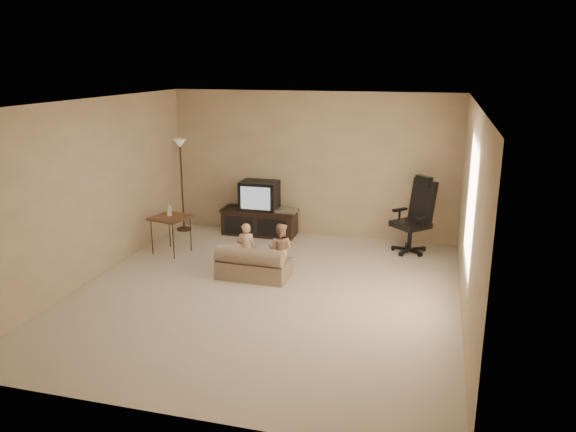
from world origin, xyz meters
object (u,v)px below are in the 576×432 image
toddler_right (280,249)px  floor_lamp (181,164)px  child_sofa (253,265)px  toddler_left (246,249)px  tv_stand (260,213)px  office_chair (414,225)px  side_table (170,218)px

toddler_right → floor_lamp: bearing=-32.7°
child_sofa → toddler_right: (0.34, 0.24, 0.19)m
child_sofa → toddler_left: bearing=137.8°
tv_stand → toddler_left: bearing=-78.1°
office_chair → floor_lamp: size_ratio=0.74×
office_chair → floor_lamp: bearing=-138.7°
child_sofa → toddler_left: toddler_left is taller
side_table → toddler_right: bearing=-13.9°
office_chair → floor_lamp: (-4.10, 0.15, 0.77)m
side_table → floor_lamp: (-0.36, 1.20, 0.63)m
floor_lamp → tv_stand: bearing=3.7°
tv_stand → office_chair: 2.69m
toddler_left → toddler_right: toddler_right is taller
floor_lamp → child_sofa: size_ratio=1.64×
office_chair → toddler_left: bearing=-100.9°
tv_stand → child_sofa: tv_stand is taller
office_chair → child_sofa: (-2.13, -1.77, -0.24)m
tv_stand → floor_lamp: 1.64m
side_table → toddler_left: bearing=-21.6°
tv_stand → office_chair: office_chair is taller
side_table → child_sofa: bearing=-24.0°
office_chair → side_table: office_chair is taller
floor_lamp → toddler_right: size_ratio=2.16×
child_sofa → toddler_right: 0.46m
child_sofa → toddler_left: size_ratio=1.32×
side_table → child_sofa: 1.81m
office_chair → tv_stand: bearing=-141.8°
floor_lamp → child_sofa: (1.97, -1.92, -1.01)m
toddler_left → toddler_right: 0.49m
tv_stand → side_table: (-1.07, -1.29, 0.18)m
floor_lamp → toddler_left: bearing=-44.3°
toddler_left → toddler_right: size_ratio=0.99×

